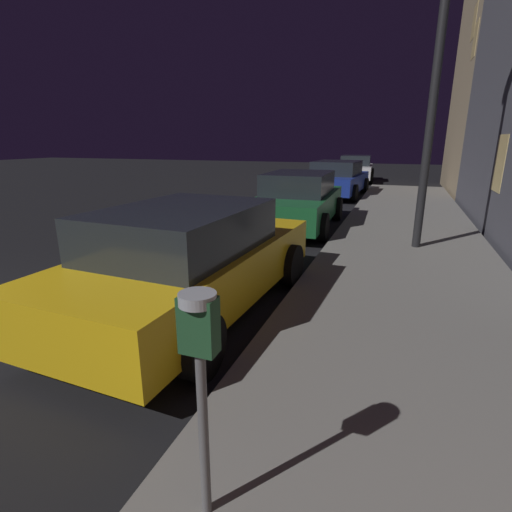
{
  "coord_description": "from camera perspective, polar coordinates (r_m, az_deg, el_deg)",
  "views": [
    {
      "loc": [
        5.35,
        -2.14,
        2.21
      ],
      "look_at": [
        4.17,
        1.05,
        1.21
      ],
      "focal_mm": 27.42,
      "sensor_mm": 36.0,
      "label": 1
    }
  ],
  "objects": [
    {
      "name": "sidewalk",
      "position": [
        3.04,
        21.76,
        -29.67
      ],
      "size": [
        3.2,
        36.0,
        0.15
      ],
      "primitive_type": "cube",
      "color": "slate",
      "rests_on": "ground"
    },
    {
      "name": "car_green",
      "position": [
        10.38,
        6.14,
        8.08
      ],
      "size": [
        2.09,
        4.37,
        1.43
      ],
      "color": "#19592D",
      "rests_on": "ground"
    },
    {
      "name": "parking_meter",
      "position": [
        2.06,
        -8.19,
        -13.87
      ],
      "size": [
        0.19,
        0.19,
        1.35
      ],
      "color": "#59595B",
      "rests_on": "sidewalk"
    },
    {
      "name": "car_blue",
      "position": [
        16.68,
        11.72,
        10.97
      ],
      "size": [
        2.32,
        4.57,
        1.43
      ],
      "color": "navy",
      "rests_on": "ground"
    },
    {
      "name": "car_yellow_cab",
      "position": [
        5.2,
        -9.52,
        -0.51
      ],
      "size": [
        2.24,
        4.52,
        1.43
      ],
      "color": "gold",
      "rests_on": "ground"
    },
    {
      "name": "car_white",
      "position": [
        23.19,
        14.31,
        12.23
      ],
      "size": [
        2.18,
        4.46,
        1.43
      ],
      "color": "silver",
      "rests_on": "ground"
    },
    {
      "name": "street_lamp",
      "position": [
        8.49,
        25.26,
        26.24
      ],
      "size": [
        0.44,
        0.44,
        5.63
      ],
      "color": "black",
      "rests_on": "sidewalk"
    }
  ]
}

